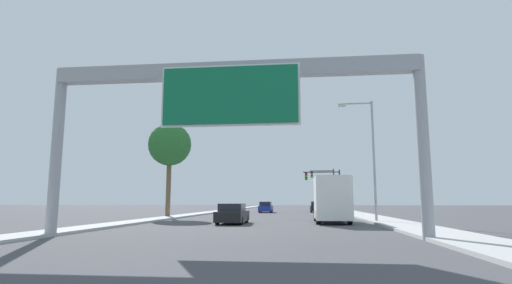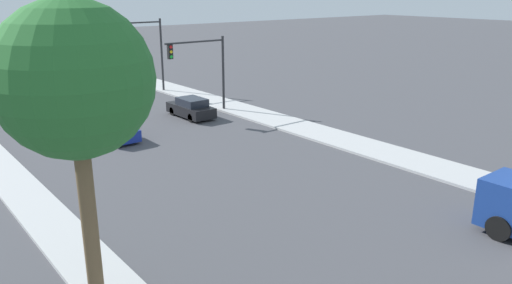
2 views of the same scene
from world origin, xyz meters
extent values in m
cube|color=#B5B5B5|center=(9.50, 60.00, 0.07)|extent=(3.00, 120.00, 0.15)
cube|color=navy|center=(-1.75, 55.84, 0.54)|extent=(1.71, 4.39, 0.74)
cube|color=#1E232D|center=(-1.75, 55.62, 1.19)|extent=(1.51, 2.28, 0.56)
cylinder|color=black|center=(-2.50, 57.20, 0.32)|extent=(0.22, 0.64, 0.64)
cylinder|color=black|center=(-1.00, 57.20, 0.32)|extent=(0.22, 0.64, 0.64)
cylinder|color=black|center=(-2.50, 54.48, 0.32)|extent=(0.22, 0.64, 0.64)
cylinder|color=black|center=(-1.00, 54.48, 0.32)|extent=(0.22, 0.64, 0.64)
cube|color=black|center=(5.25, 57.77, 0.55)|extent=(1.85, 4.38, 0.76)
cube|color=#1E232D|center=(5.25, 57.55, 1.22)|extent=(1.63, 2.28, 0.57)
cylinder|color=black|center=(4.44, 59.13, 0.32)|extent=(0.22, 0.64, 0.64)
cylinder|color=black|center=(6.06, 59.13, 0.32)|extent=(0.22, 0.64, 0.64)
cylinder|color=black|center=(4.44, 56.41, 0.32)|extent=(0.22, 0.64, 0.64)
cylinder|color=black|center=(6.06, 56.41, 0.32)|extent=(0.22, 0.64, 0.64)
cube|color=navy|center=(5.25, 33.51, 1.27)|extent=(2.20, 1.97, 1.94)
cylinder|color=black|center=(4.19, 33.41, 0.50)|extent=(0.28, 1.00, 1.00)
cylinder|color=#2D2D30|center=(8.50, 58.00, 2.96)|extent=(0.20, 0.20, 5.92)
cylinder|color=#2D2D30|center=(5.97, 58.00, 5.62)|extent=(5.07, 0.14, 0.14)
cube|color=black|center=(3.84, 58.00, 5.04)|extent=(0.35, 0.28, 1.05)
cylinder|color=red|center=(3.84, 57.84, 5.39)|extent=(0.22, 0.04, 0.22)
cylinder|color=yellow|center=(3.84, 57.84, 5.04)|extent=(0.22, 0.04, 0.22)
cylinder|color=green|center=(3.84, 57.84, 4.69)|extent=(0.22, 0.04, 0.22)
cylinder|color=#2D2D30|center=(8.50, 68.00, 3.41)|extent=(0.20, 0.20, 6.83)
cylinder|color=#2D2D30|center=(6.55, 68.00, 6.53)|extent=(3.90, 0.14, 0.14)
cube|color=black|center=(4.91, 68.00, 5.95)|extent=(0.35, 0.28, 1.05)
cylinder|color=red|center=(4.91, 67.84, 6.30)|extent=(0.22, 0.04, 0.22)
cylinder|color=yellow|center=(4.91, 67.84, 5.95)|extent=(0.22, 0.04, 0.22)
cylinder|color=green|center=(4.91, 67.84, 5.60)|extent=(0.22, 0.04, 0.22)
cylinder|color=brown|center=(-9.77, 38.63, 3.56)|extent=(0.46, 0.46, 7.13)
sphere|color=#286B2D|center=(-9.77, 38.63, 7.13)|extent=(4.21, 4.21, 4.21)
camera|label=1|loc=(3.06, 0.76, 1.60)|focal=28.00mm
camera|label=2|loc=(-14.12, 25.67, 9.36)|focal=35.00mm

